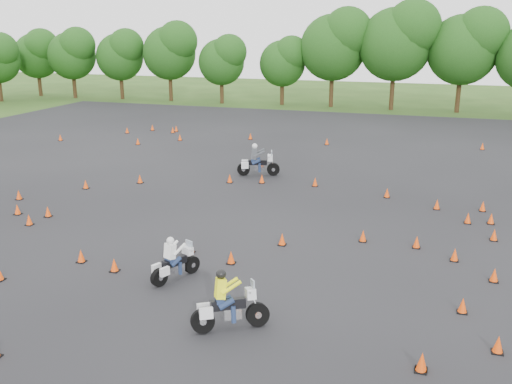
{
  "coord_description": "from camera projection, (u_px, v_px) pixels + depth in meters",
  "views": [
    {
      "loc": [
        7.18,
        -18.58,
        8.1
      ],
      "look_at": [
        0.0,
        4.0,
        1.2
      ],
      "focal_mm": 40.0,
      "sensor_mm": 36.0,
      "label": 1
    }
  ],
  "objects": [
    {
      "name": "traffic_cones",
      "position": [
        267.0,
        203.0,
        26.43
      ],
      "size": [
        36.13,
        32.48,
        0.45
      ],
      "color": "#FD4B0A",
      "rests_on": "asphalt_pad"
    },
    {
      "name": "rider_yellow",
      "position": [
        231.0,
        302.0,
        15.56
      ],
      "size": [
        2.24,
        1.74,
        1.71
      ],
      "primitive_type": null,
      "rotation": [
        0.0,
        0.0,
        0.55
      ],
      "color": "#FCFF16",
      "rests_on": "ground"
    },
    {
      "name": "treeline",
      "position": [
        401.0,
        66.0,
        51.66
      ],
      "size": [
        86.57,
        32.42,
        11.14
      ],
      "color": "#1C4714",
      "rests_on": "ground"
    },
    {
      "name": "rider_white",
      "position": [
        175.0,
        258.0,
        18.77
      ],
      "size": [
        1.38,
        2.07,
        1.54
      ],
      "primitive_type": null,
      "rotation": [
        0.0,
        0.0,
        1.14
      ],
      "color": "white",
      "rests_on": "ground"
    },
    {
      "name": "asphalt_pad",
      "position": [
        269.0,
        205.0,
        26.85
      ],
      "size": [
        62.0,
        62.0,
        0.0
      ],
      "primitive_type": "plane",
      "color": "black",
      "rests_on": "ground"
    },
    {
      "name": "rider_grey",
      "position": [
        258.0,
        159.0,
        31.95
      ],
      "size": [
        2.5,
        1.41,
        1.85
      ],
      "primitive_type": null,
      "rotation": [
        0.0,
        0.0,
        0.3
      ],
      "color": "#43474B",
      "rests_on": "ground"
    },
    {
      "name": "ground",
      "position": [
        224.0,
        251.0,
        21.36
      ],
      "size": [
        140.0,
        140.0,
        0.0
      ],
      "primitive_type": "plane",
      "color": "#2D5119",
      "rests_on": "ground"
    }
  ]
}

